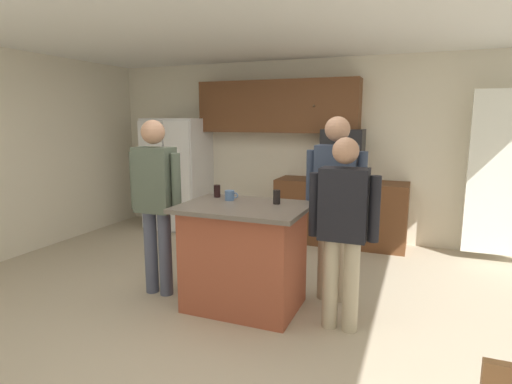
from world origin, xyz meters
The scene contains 15 objects.
floor centered at (0.00, 0.00, 0.00)m, with size 7.04×7.04×0.00m, color #B7A88E.
ceiling centered at (0.00, 0.00, 2.60)m, with size 7.04×7.04×0.00m, color white.
back_wall centered at (0.00, 2.80, 1.30)m, with size 6.40×0.10×2.60m, color beige.
french_door_window_panel centered at (2.60, 2.40, 1.10)m, with size 0.90×0.06×2.00m, color white.
cabinet_run_upper centered at (-0.40, 2.60, 1.93)m, with size 2.40×0.38×0.75m.
cabinet_run_lower centered at (0.60, 2.48, 0.45)m, with size 1.80×0.63×0.90m.
refrigerator centered at (-2.00, 2.38, 0.88)m, with size 0.92×0.76×1.76m.
microwave_over_range centered at (0.60, 2.50, 1.45)m, with size 0.56×0.40×0.32m, color black.
kitchen_island centered at (0.14, 0.11, 0.50)m, with size 1.15×0.85×0.98m.
person_host_foreground centered at (-0.78, 0.07, 1.01)m, with size 0.57×0.23×1.74m.
person_guest_by_door centered at (1.06, 0.02, 0.92)m, with size 0.57×0.22×1.61m.
person_elder_center centered at (0.88, 0.58, 1.03)m, with size 0.57×0.23×1.77m.
glass_dark_ale centered at (-0.26, 0.37, 1.04)m, with size 0.07×0.07×0.12m.
glass_short_whisky centered at (0.40, 0.27, 1.04)m, with size 0.07×0.07×0.13m.
mug_ceramic_white centered at (-0.07, 0.27, 1.03)m, with size 0.13×0.09×0.10m.
Camera 1 is at (1.62, -3.27, 1.76)m, focal length 29.14 mm.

